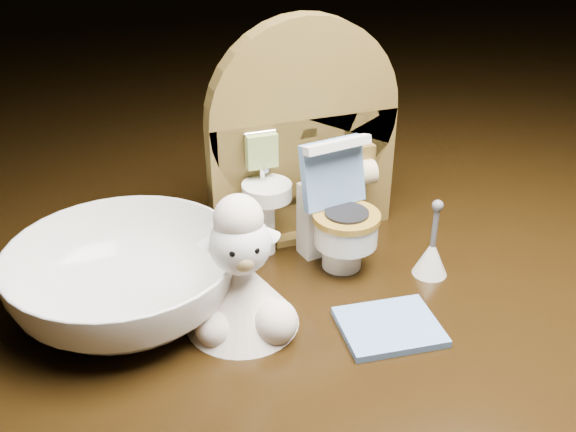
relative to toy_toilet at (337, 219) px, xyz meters
name	(u,v)px	position (x,y,z in m)	size (l,w,h in m)	color
backdrop_panel	(303,145)	(-0.01, 0.04, 0.04)	(0.13, 0.05, 0.15)	brown
toy_toilet	(337,219)	(0.00, 0.00, 0.00)	(0.05, 0.06, 0.08)	white
bath_mat	(389,327)	(0.00, -0.08, -0.03)	(0.05, 0.04, 0.00)	#628AC3
toilet_brush	(431,255)	(0.05, -0.04, -0.02)	(0.02, 0.02, 0.05)	white
plush_lamb	(242,283)	(-0.08, -0.04, 0.00)	(0.06, 0.06, 0.08)	white
ceramic_bowl	(126,280)	(-0.14, -0.01, -0.01)	(0.13, 0.13, 0.04)	white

